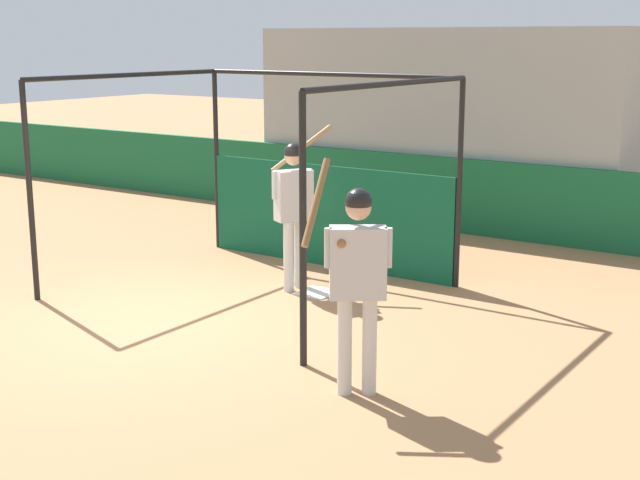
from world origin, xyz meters
The scene contains 7 objects.
ground_plane centered at (0.00, 0.00, 0.00)m, with size 60.00×60.00×0.00m, color #A8754C.
outfield_wall centered at (0.00, 6.20, 0.61)m, with size 24.00×0.12×1.21m.
bleacher_section centered at (0.00, 8.26, 1.64)m, with size 6.50×4.00×3.29m.
batting_cage centered at (0.19, 2.68, 1.14)m, with size 4.02×3.44×2.66m.
home_plate centered at (0.87, 1.98, 0.01)m, with size 0.44×0.44×0.02m.
player_batter centered at (0.51, 1.99, 1.13)m, with size 0.64×0.98×2.02m.
player_waiting centered at (2.96, -0.47, 1.14)m, with size 0.65×0.70×2.09m.
Camera 1 is at (6.87, -6.80, 3.09)m, focal length 50.00 mm.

